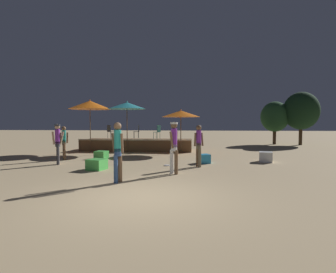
{
  "coord_description": "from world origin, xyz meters",
  "views": [
    {
      "loc": [
        1.33,
        -6.36,
        1.85
      ],
      "look_at": [
        0.0,
        7.22,
        1.16
      ],
      "focal_mm": 28.0,
      "sensor_mm": 36.0,
      "label": 1
    }
  ],
  "objects": [
    {
      "name": "person_4",
      "position": [
        1.55,
        4.74,
        0.98
      ],
      "size": [
        0.44,
        0.31,
        1.78
      ],
      "rotation": [
        0.0,
        0.0,
        5.25
      ],
      "color": "brown",
      "rests_on": "ground"
    },
    {
      "name": "cube_seat_1",
      "position": [
        -3.46,
        6.84,
        0.2
      ],
      "size": [
        0.67,
        0.67,
        0.4
      ],
      "rotation": [
        0.0,
        0.0,
        -0.18
      ],
      "color": "#4CC651",
      "rests_on": "ground"
    },
    {
      "name": "person_1",
      "position": [
        0.62,
        3.07,
        1.11
      ],
      "size": [
        0.3,
        0.55,
        1.9
      ],
      "rotation": [
        0.0,
        0.0,
        5.89
      ],
      "color": "white",
      "rests_on": "ground"
    },
    {
      "name": "person_0",
      "position": [
        -4.73,
        4.78,
        1.04
      ],
      "size": [
        0.5,
        0.32,
        1.81
      ],
      "rotation": [
        0.0,
        0.0,
        5.21
      ],
      "color": "tan",
      "rests_on": "ground"
    },
    {
      "name": "bistro_chair_1",
      "position": [
        -0.99,
        10.55,
        1.37
      ],
      "size": [
        0.46,
        0.46,
        0.9
      ],
      "rotation": [
        0.0,
        0.0,
        4.22
      ],
      "color": "#1E4C47",
      "rests_on": "wooden_deck"
    },
    {
      "name": "cube_seat_3",
      "position": [
        4.77,
        6.49,
        0.24
      ],
      "size": [
        0.71,
        0.71,
        0.48
      ],
      "rotation": [
        0.0,
        0.0,
        -0.23
      ],
      "color": "white",
      "rests_on": "ground"
    },
    {
      "name": "patio_umbrella_2",
      "position": [
        -2.86,
        9.88,
        2.96
      ],
      "size": [
        2.39,
        2.39,
        3.25
      ],
      "color": "brown",
      "rests_on": "ground"
    },
    {
      "name": "frisbee_disc",
      "position": [
        0.19,
        4.91,
        0.02
      ],
      "size": [
        0.27,
        0.27,
        0.03
      ],
      "color": "white",
      "rests_on": "ground"
    },
    {
      "name": "wooden_deck",
      "position": [
        -2.48,
        11.2,
        0.38
      ],
      "size": [
        7.37,
        2.3,
        0.83
      ],
      "color": "brown",
      "rests_on": "ground"
    },
    {
      "name": "background_tree_1",
      "position": [
        10.4,
        16.89,
        2.9
      ],
      "size": [
        2.89,
        2.89,
        4.5
      ],
      "color": "#3D2B1C",
      "rests_on": "ground"
    },
    {
      "name": "person_2",
      "position": [
        -1.01,
        1.53,
        1.05
      ],
      "size": [
        0.48,
        0.31,
        1.88
      ],
      "rotation": [
        0.0,
        0.0,
        4.21
      ],
      "color": "brown",
      "rests_on": "ground"
    },
    {
      "name": "bistro_chair_0",
      "position": [
        -4.33,
        10.91,
        1.37
      ],
      "size": [
        0.47,
        0.47,
        0.9
      ],
      "rotation": [
        0.0,
        0.0,
        2.59
      ],
      "color": "#2D3338",
      "rests_on": "wooden_deck"
    },
    {
      "name": "ground_plane",
      "position": [
        0.0,
        0.0,
        0.0
      ],
      "size": [
        120.0,
        120.0,
        0.0
      ],
      "primitive_type": "plane",
      "color": "tan"
    },
    {
      "name": "background_tree_0",
      "position": [
        8.41,
        17.42,
        2.42
      ],
      "size": [
        2.4,
        2.4,
        3.75
      ],
      "color": "#3D2B1C",
      "rests_on": "ground"
    },
    {
      "name": "person_3",
      "position": [
        -5.18,
        6.25,
        0.92
      ],
      "size": [
        0.4,
        0.3,
        1.7
      ],
      "rotation": [
        0.0,
        0.0,
        5.3
      ],
      "color": "brown",
      "rests_on": "ground"
    },
    {
      "name": "cube_seat_0",
      "position": [
        1.82,
        5.8,
        0.21
      ],
      "size": [
        0.62,
        0.62,
        0.42
      ],
      "rotation": [
        0.0,
        0.0,
        0.37
      ],
      "color": "#2D9EDB",
      "rests_on": "ground"
    },
    {
      "name": "bistro_chair_2",
      "position": [
        -2.5,
        11.31,
        1.37
      ],
      "size": [
        0.43,
        0.43,
        0.9
      ],
      "rotation": [
        0.0,
        0.0,
        5.03
      ],
      "color": "#2D3338",
      "rests_on": "wooden_deck"
    },
    {
      "name": "cube_seat_2",
      "position": [
        -2.51,
        3.68,
        0.21
      ],
      "size": [
        0.78,
        0.78,
        0.42
      ],
      "rotation": [
        0.0,
        0.0,
        -0.25
      ],
      "color": "#4CC651",
      "rests_on": "ground"
    },
    {
      "name": "patio_umbrella_1",
      "position": [
        0.54,
        9.84,
        2.43
      ],
      "size": [
        2.38,
        2.38,
        2.71
      ],
      "color": "brown",
      "rests_on": "ground"
    },
    {
      "name": "patio_umbrella_0",
      "position": [
        -5.25,
        9.79,
        3.01
      ],
      "size": [
        2.63,
        2.63,
        3.36
      ],
      "color": "brown",
      "rests_on": "ground"
    }
  ]
}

